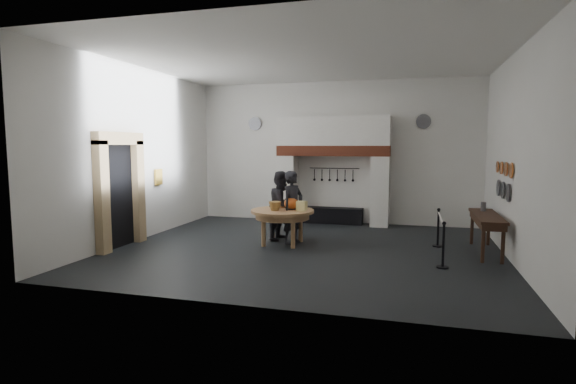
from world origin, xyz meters
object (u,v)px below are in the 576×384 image
(iron_range, at_px, (333,215))
(barrier_post_far, at_px, (438,229))
(visitor_far, at_px, (282,205))
(work_table, at_px, (282,211))
(side_table, at_px, (487,216))
(barrier_post_near, at_px, (443,246))
(visitor_near, at_px, (293,207))

(iron_range, height_order, barrier_post_far, barrier_post_far)
(visitor_far, bearing_deg, iron_range, -8.73)
(work_table, distance_m, side_table, 4.81)
(visitor_far, height_order, barrier_post_near, visitor_far)
(visitor_far, height_order, side_table, visitor_far)
(work_table, relative_size, side_table, 0.72)
(iron_range, height_order, side_table, side_table)
(iron_range, xyz_separation_m, barrier_post_far, (3.07, -2.60, 0.20))
(side_table, distance_m, barrier_post_far, 1.19)
(visitor_near, relative_size, barrier_post_far, 2.05)
(visitor_near, height_order, side_table, visitor_near)
(barrier_post_far, bearing_deg, work_table, -168.75)
(iron_range, relative_size, barrier_post_near, 2.11)
(barrier_post_near, xyz_separation_m, barrier_post_far, (0.00, 2.00, 0.00))
(iron_range, relative_size, work_table, 1.20)
(barrier_post_far, bearing_deg, side_table, -21.47)
(iron_range, distance_m, visitor_near, 3.29)
(barrier_post_near, bearing_deg, side_table, 57.04)
(visitor_near, bearing_deg, work_table, 152.60)
(visitor_far, xyz_separation_m, barrier_post_far, (3.94, 0.19, -0.46))
(side_table, relative_size, barrier_post_far, 2.44)
(side_table, relative_size, barrier_post_near, 2.44)
(iron_range, height_order, visitor_near, visitor_near)
(work_table, relative_size, visitor_far, 0.87)
(iron_range, bearing_deg, visitor_far, -107.37)
(iron_range, xyz_separation_m, visitor_far, (-0.87, -2.79, 0.66))
(visitor_near, bearing_deg, barrier_post_far, -53.80)
(iron_range, height_order, barrier_post_near, barrier_post_near)
(visitor_near, distance_m, barrier_post_far, 3.62)
(visitor_near, bearing_deg, iron_range, 18.38)
(iron_range, bearing_deg, barrier_post_far, -40.33)
(iron_range, distance_m, side_table, 5.12)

